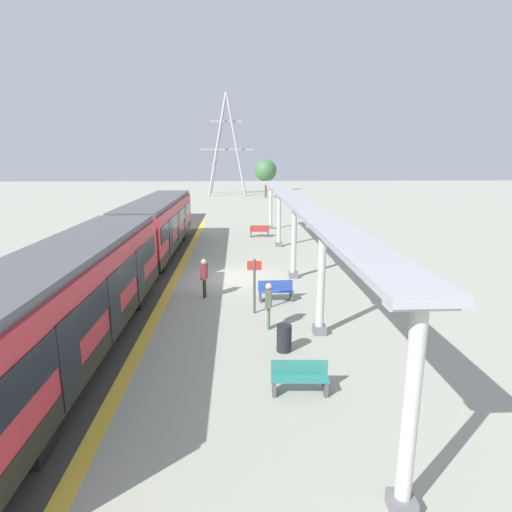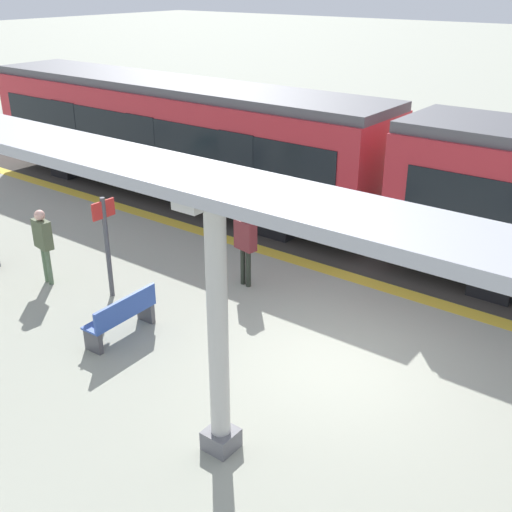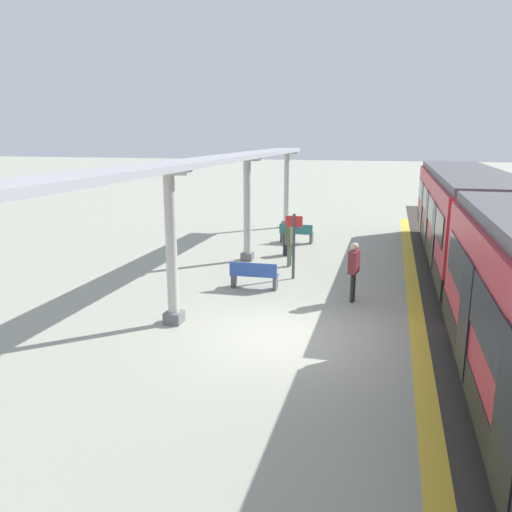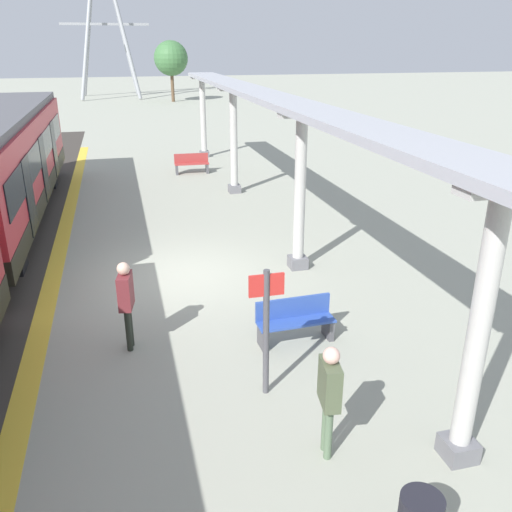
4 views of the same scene
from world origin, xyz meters
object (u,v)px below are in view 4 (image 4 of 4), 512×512
object	(u,v)px
bench_far_end	(192,163)
passenger_waiting_near_edge	(126,296)
bench_near_end	(295,320)
platform_info_sign	(266,321)
canopy_pillar_third	(300,193)
passenger_by_the_benches	(329,390)
canopy_pillar_fifth	(203,117)
canopy_pillar_fourth	(234,141)
canopy_pillar_second	(478,333)

from	to	relation	value
bench_far_end	passenger_waiting_near_edge	xyz separation A→B (m)	(-3.17, -14.33, 0.65)
bench_near_end	platform_info_sign	bearing A→B (deg)	-123.67
canopy_pillar_third	passenger_by_the_benches	size ratio (longest dim) A/B	2.28
canopy_pillar_third	platform_info_sign	bearing A→B (deg)	-114.10
canopy_pillar_third	platform_info_sign	world-z (taller)	canopy_pillar_third
canopy_pillar_third	passenger_by_the_benches	world-z (taller)	canopy_pillar_third
bench_far_end	canopy_pillar_third	bearing A→B (deg)	-84.31
canopy_pillar_fifth	platform_info_sign	size ratio (longest dim) A/B	1.77
canopy_pillar_third	passenger_by_the_benches	xyz separation A→B (m)	(-1.75, -6.48, -0.91)
bench_near_end	passenger_waiting_near_edge	bearing A→B (deg)	170.73
canopy_pillar_fourth	canopy_pillar_fifth	distance (m)	7.27
bench_near_end	passenger_by_the_benches	bearing A→B (deg)	-99.91
canopy_pillar_third	bench_near_end	bearing A→B (deg)	-109.48
passenger_by_the_benches	canopy_pillar_third	bearing A→B (deg)	74.91
canopy_pillar_second	bench_far_end	size ratio (longest dim) A/B	2.57
canopy_pillar_third	platform_info_sign	xyz separation A→B (m)	(-2.19, -4.90, -0.65)
platform_info_sign	passenger_by_the_benches	world-z (taller)	platform_info_sign
canopy_pillar_second	bench_near_end	world-z (taller)	canopy_pillar_second
canopy_pillar_second	canopy_pillar_fourth	world-z (taller)	same
canopy_pillar_second	canopy_pillar_fifth	size ratio (longest dim) A/B	1.00
passenger_waiting_near_edge	passenger_by_the_benches	size ratio (longest dim) A/B	1.02
passenger_waiting_near_edge	canopy_pillar_fourth	bearing A→B (deg)	67.95
bench_far_end	platform_info_sign	xyz separation A→B (m)	(-1.06, -16.31, 0.89)
canopy_pillar_third	passenger_waiting_near_edge	world-z (taller)	canopy_pillar_third
canopy_pillar_second	canopy_pillar_fifth	world-z (taller)	same
canopy_pillar_third	bench_near_end	size ratio (longest dim) A/B	2.58
platform_info_sign	passenger_by_the_benches	size ratio (longest dim) A/B	1.28
canopy_pillar_fourth	passenger_by_the_benches	bearing A→B (deg)	-97.02
platform_info_sign	passenger_waiting_near_edge	bearing A→B (deg)	137.00
canopy_pillar_third	passenger_waiting_near_edge	distance (m)	5.28
passenger_waiting_near_edge	bench_far_end	bearing A→B (deg)	77.53
passenger_waiting_near_edge	bench_near_end	bearing A→B (deg)	-9.27
canopy_pillar_second	canopy_pillar_fifth	distance (m)	21.97
canopy_pillar_fifth	platform_info_sign	world-z (taller)	canopy_pillar_fifth
canopy_pillar_second	canopy_pillar_fourth	distance (m)	14.71
canopy_pillar_third	canopy_pillar_fifth	bearing A→B (deg)	90.00
platform_info_sign	passenger_by_the_benches	xyz separation A→B (m)	(0.44, -1.58, -0.26)
canopy_pillar_fourth	canopy_pillar_third	bearing A→B (deg)	-90.00
canopy_pillar_fourth	passenger_by_the_benches	world-z (taller)	canopy_pillar_fourth
canopy_pillar_fourth	canopy_pillar_fifth	xyz separation A→B (m)	(0.00, 7.27, 0.00)
bench_far_end	passenger_waiting_near_edge	bearing A→B (deg)	-102.47
canopy_pillar_third	canopy_pillar_fourth	size ratio (longest dim) A/B	1.00
canopy_pillar_third	canopy_pillar_fourth	bearing A→B (deg)	90.00
canopy_pillar_second	passenger_by_the_benches	xyz separation A→B (m)	(-1.75, 0.52, -0.91)
bench_near_end	platform_info_sign	size ratio (longest dim) A/B	0.69
passenger_waiting_near_edge	passenger_by_the_benches	world-z (taller)	passenger_waiting_near_edge
canopy_pillar_fourth	passenger_waiting_near_edge	distance (m)	11.50
canopy_pillar_third	canopy_pillar_second	bearing A→B (deg)	-90.00
canopy_pillar_third	canopy_pillar_fifth	distance (m)	14.97
bench_near_end	platform_info_sign	distance (m)	1.97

